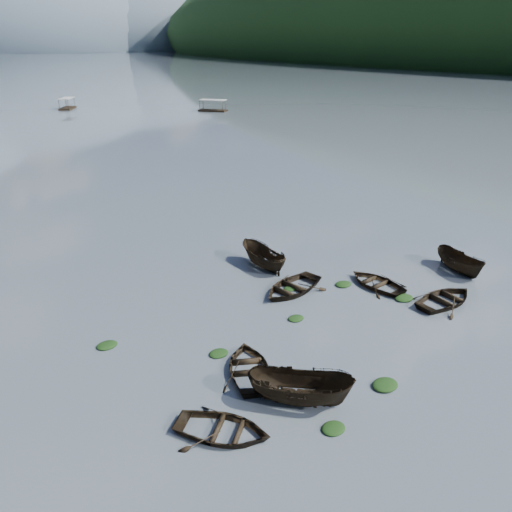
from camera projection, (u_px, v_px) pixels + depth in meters
ground_plane at (391, 375)px, 24.36m from camera, size 2400.00×2400.00×0.00m
haze_mtn_c at (21, 50)px, 784.55m from camera, size 520.00×520.00×260.00m
haze_mtn_d at (131, 49)px, 875.25m from camera, size 520.00×520.00×220.00m
rowboat_0 at (223, 434)px, 20.71m from camera, size 4.91×5.00×0.85m
rowboat_1 at (249, 372)px, 24.59m from camera, size 4.50×5.07×0.87m
rowboat_2 at (299, 402)px, 22.54m from camera, size 4.71×4.65×1.86m
rowboat_3 at (376, 286)px, 33.23m from camera, size 3.25×4.32×0.85m
rowboat_4 at (445, 303)px, 31.06m from camera, size 4.46×3.22×0.91m
rowboat_5 at (458, 271)px, 35.31m from camera, size 2.50×4.52×1.65m
rowboat_7 at (292, 291)px, 32.52m from camera, size 5.43×4.45×0.98m
rowboat_8 at (263, 267)px, 35.95m from camera, size 1.84×4.58×1.75m
weed_clump_0 at (333, 429)px, 20.97m from camera, size 1.08×0.88×0.24m
weed_clump_1 at (296, 319)px, 29.24m from camera, size 0.99×0.79×0.22m
weed_clump_2 at (385, 386)px, 23.58m from camera, size 1.33×1.06×0.29m
weed_clump_3 at (290, 289)px, 32.77m from camera, size 0.92×0.78×0.20m
weed_clump_4 at (404, 299)px, 31.51m from camera, size 1.28×1.01×0.26m
weed_clump_5 at (107, 346)px, 26.66m from camera, size 1.12×0.91×0.24m
weed_clump_6 at (219, 354)px, 25.99m from camera, size 1.04×0.87×0.22m
weed_clump_7 at (343, 285)px, 33.30m from camera, size 1.16×0.92×0.25m
pontoon_centre at (68, 109)px, 117.88m from camera, size 5.31×6.67×2.38m
pontoon_right at (213, 111)px, 114.05m from camera, size 6.19×6.55×2.44m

